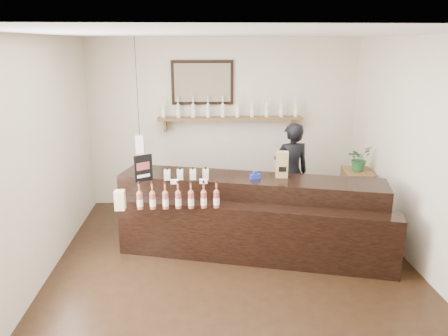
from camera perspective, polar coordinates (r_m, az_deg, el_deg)
ground at (r=5.53m, az=1.39°, el=-13.24°), size 5.00×5.00×0.00m
room_shell at (r=4.93m, az=1.52°, el=4.30°), size 5.00×5.00×5.00m
back_wall_decor at (r=7.25m, az=-1.26°, el=8.52°), size 2.66×0.96×1.69m
counter at (r=5.86m, az=3.43°, el=-6.47°), size 3.58×1.83×1.15m
promo_sign at (r=5.68m, az=-10.50°, el=-0.03°), size 0.22×0.15×0.35m
paper_bag at (r=5.81m, az=7.57°, el=0.46°), size 0.17×0.14×0.35m
tape_dispenser at (r=5.73m, az=4.10°, el=-1.02°), size 0.14×0.08×0.11m
side_cabinet at (r=7.09m, az=16.83°, el=-3.55°), size 0.49×0.62×0.83m
potted_plant at (r=6.92m, az=17.23°, el=1.20°), size 0.45×0.44×0.38m
shopkeeper at (r=6.76m, az=8.76°, el=0.20°), size 0.72×0.55×1.77m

